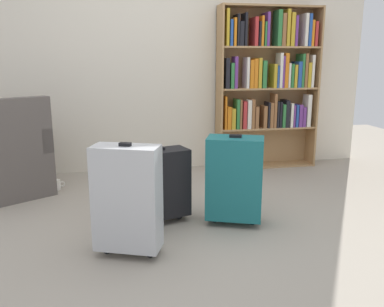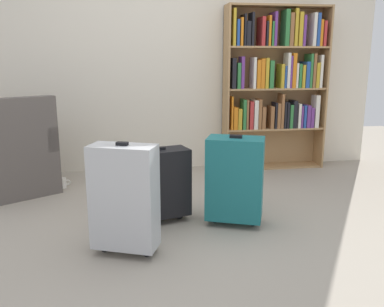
{
  "view_description": "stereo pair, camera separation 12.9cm",
  "coord_description": "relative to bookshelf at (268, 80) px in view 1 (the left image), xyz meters",
  "views": [
    {
      "loc": [
        -0.53,
        -2.61,
        1.23
      ],
      "look_at": [
        0.04,
        0.22,
        0.55
      ],
      "focal_mm": 38.27,
      "sensor_mm": 36.0,
      "label": 1
    },
    {
      "loc": [
        -0.4,
        -2.64,
        1.23
      ],
      "look_at": [
        0.04,
        0.22,
        0.55
      ],
      "focal_mm": 38.27,
      "sensor_mm": 36.0,
      "label": 2
    }
  ],
  "objects": [
    {
      "name": "suitcase_teal",
      "position": [
        -0.85,
        -1.54,
        -0.62
      ],
      "size": [
        0.47,
        0.38,
        0.68
      ],
      "color": "#19666B",
      "rests_on": "ground"
    },
    {
      "name": "armchair",
      "position": [
        -2.7,
        -0.52,
        -0.66
      ],
      "size": [
        0.96,
        0.96,
        0.9
      ],
      "color": "#59514C",
      "rests_on": "ground"
    },
    {
      "name": "mug",
      "position": [
        -2.27,
        -0.44,
        -0.93
      ],
      "size": [
        0.12,
        0.08,
        0.1
      ],
      "color": "white",
      "rests_on": "ground"
    },
    {
      "name": "ground_plane",
      "position": [
        -1.21,
        -1.73,
        -0.98
      ],
      "size": [
        8.37,
        8.37,
        0.0
      ],
      "primitive_type": "plane",
      "color": "#9E9384"
    },
    {
      "name": "suitcase_black",
      "position": [
        -1.39,
        -1.41,
        -0.67
      ],
      "size": [
        0.47,
        0.32,
        0.58
      ],
      "color": "black",
      "rests_on": "ground"
    },
    {
      "name": "suitcase_silver",
      "position": [
        -1.65,
        -1.91,
        -0.6
      ],
      "size": [
        0.45,
        0.33,
        0.73
      ],
      "color": "#B7BABF",
      "rests_on": "ground"
    },
    {
      "name": "back_wall",
      "position": [
        -1.21,
        0.19,
        0.32
      ],
      "size": [
        4.79,
        0.1,
        2.6
      ],
      "primitive_type": "cube",
      "color": "beige",
      "rests_on": "ground"
    },
    {
      "name": "bookshelf",
      "position": [
        0.0,
        0.0,
        0.0
      ],
      "size": [
        1.13,
        0.26,
        1.77
      ],
      "color": "#A87F51",
      "rests_on": "ground"
    }
  ]
}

